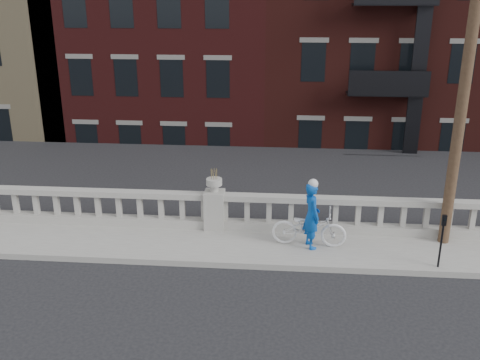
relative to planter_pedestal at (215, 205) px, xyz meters
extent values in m
plane|color=black|center=(0.00, -3.95, -0.83)|extent=(120.00, 120.00, 0.00)
cube|color=gray|center=(0.00, -0.95, -0.76)|extent=(32.00, 2.20, 0.15)
cube|color=gray|center=(0.00, 0.00, -0.56)|extent=(28.00, 0.34, 0.25)
cube|color=gray|center=(0.00, 0.00, 0.27)|extent=(28.00, 0.34, 0.16)
cube|color=gray|center=(0.00, 0.00, -0.13)|extent=(0.55, 0.55, 1.10)
cylinder|color=gray|center=(0.00, 0.00, 0.52)|extent=(0.24, 0.24, 0.20)
cylinder|color=gray|center=(0.00, 0.00, 0.70)|extent=(0.44, 0.44, 0.18)
cube|color=#605E59|center=(0.00, 0.35, -3.26)|extent=(36.00, 0.50, 5.15)
cube|color=black|center=(0.00, 22.00, -6.08)|extent=(80.00, 44.00, 0.50)
cube|color=#595651|center=(-2.00, 4.50, -3.83)|extent=(16.00, 7.00, 4.00)
cube|color=#421212|center=(-4.00, 16.00, 1.17)|extent=(10.00, 14.00, 14.00)
cube|color=#3C1310|center=(6.00, 16.00, 1.92)|extent=(10.00, 14.00, 15.50)
cylinder|color=#422D1E|center=(6.20, -0.35, 4.32)|extent=(0.28, 0.28, 10.00)
cylinder|color=black|center=(5.69, -1.80, -0.13)|extent=(0.05, 0.05, 1.10)
cube|color=black|center=(5.69, -1.80, 0.55)|extent=(0.10, 0.08, 0.26)
cube|color=black|center=(5.69, -1.85, 0.59)|extent=(0.06, 0.01, 0.08)
imported|color=silver|center=(2.59, -0.87, -0.17)|extent=(1.99, 0.82, 1.02)
imported|color=#0B48AA|center=(2.64, -0.96, 0.20)|extent=(0.61, 0.75, 1.76)
camera|label=1|loc=(1.89, -13.70, 5.62)|focal=40.00mm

